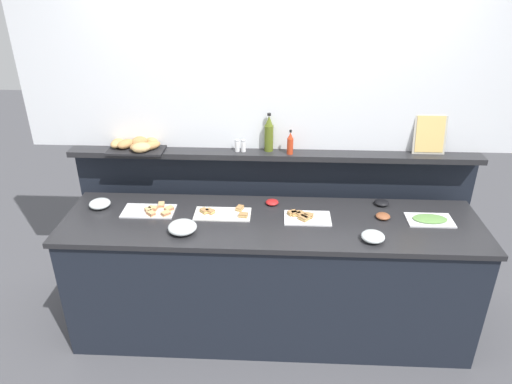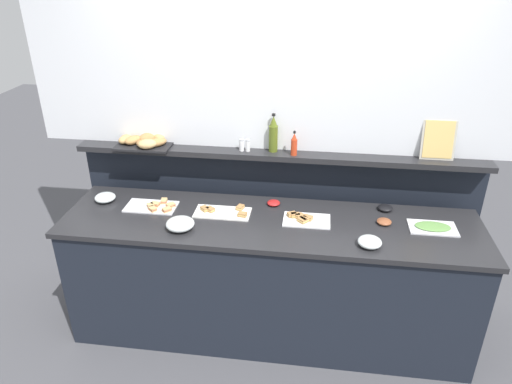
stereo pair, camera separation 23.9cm
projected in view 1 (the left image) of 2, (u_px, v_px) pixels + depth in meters
The scene contains 20 objects.
ground_plane at pixel (271, 278), 4.04m from camera, with size 12.00×12.00×0.00m, color #4C4C51.
buffet_counter at pixel (270, 277), 3.30m from camera, with size 2.75×0.69×0.92m.
back_ledge_unit at pixel (272, 217), 3.68m from camera, with size 2.94×0.22×1.23m.
upper_wall_panel at pixel (275, 50), 3.13m from camera, with size 3.54×0.08×1.37m, color white.
sandwich_platter_side at pixel (223, 213), 3.16m from camera, with size 0.38×0.18×0.04m.
sandwich_platter_front at pixel (305, 217), 3.11m from camera, with size 0.31×0.19×0.04m.
sandwich_platter_rear at pixel (152, 211), 3.19m from camera, with size 0.35×0.19×0.04m.
cold_cuts_platter at pixel (430, 220), 3.09m from camera, with size 0.30×0.18×0.02m.
glass_bowl_large at pixel (373, 237), 2.87m from camera, with size 0.14×0.14×0.06m.
glass_bowl_medium at pixel (182, 228), 2.95m from camera, with size 0.18×0.18×0.07m.
glass_bowl_small at pixel (100, 204), 3.24m from camera, with size 0.15×0.15×0.06m.
condiment_bowl_red at pixel (382, 203), 3.28m from camera, with size 0.10×0.10×0.04m, color black.
condiment_bowl_dark at pixel (272, 202), 3.29m from camera, with size 0.09×0.09×0.03m, color red.
condiment_bowl_teal at pixel (383, 216), 3.11m from camera, with size 0.09×0.09×0.03m, color brown.
hot_sauce_bottle at pixel (290, 144), 3.29m from camera, with size 0.04×0.04×0.18m.
olive_oil_bottle at pixel (269, 134), 3.32m from camera, with size 0.06×0.06×0.28m.
salt_shaker at pixel (237, 146), 3.34m from camera, with size 0.03×0.03×0.09m.
pepper_shaker at pixel (243, 146), 3.34m from camera, with size 0.03×0.03×0.09m.
bread_basket at pixel (137, 145), 3.38m from camera, with size 0.41×0.32×0.08m.
framed_picture at pixel (430, 134), 3.28m from camera, with size 0.22×0.07×0.28m.
Camera 1 is at (0.03, -2.68, 2.49)m, focal length 33.13 mm.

